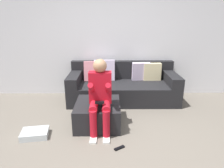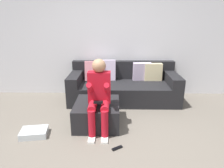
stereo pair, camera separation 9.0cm
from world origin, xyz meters
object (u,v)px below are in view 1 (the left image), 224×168
person_seated (100,94)px  remote_near_ottoman (119,148)px  storage_bin (35,134)px  ottoman (98,114)px  couch_sectional (123,86)px

person_seated → remote_near_ottoman: size_ratio=7.24×
storage_bin → remote_near_ottoman: 1.33m
ottoman → storage_bin: 1.04m
ottoman → remote_near_ottoman: 0.81m
couch_sectional → person_seated: (-0.43, -1.30, 0.32)m
couch_sectional → ottoman: 1.21m
ottoman → remote_near_ottoman: bearing=-64.5°
ottoman → person_seated: person_seated is taller
storage_bin → remote_near_ottoman: (1.29, -0.32, -0.04)m
storage_bin → ottoman: bearing=22.3°
person_seated → remote_near_ottoman: bearing=-61.2°
couch_sectional → ottoman: (-0.49, -1.11, -0.11)m
person_seated → storage_bin: person_seated is taller
couch_sectional → storage_bin: size_ratio=5.88×
storage_bin → remote_near_ottoman: storage_bin is taller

